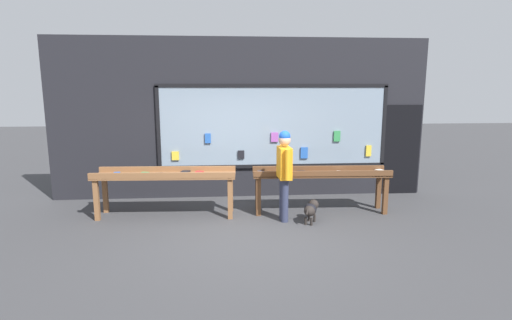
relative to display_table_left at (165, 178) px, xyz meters
name	(u,v)px	position (x,y,z in m)	size (l,w,h in m)	color
ground_plane	(247,231)	(1.54, -1.01, -0.75)	(40.00, 40.00, 0.00)	#38383A
shopfront_facade	(245,120)	(1.62, 1.38, 1.02)	(8.50, 0.29, 3.59)	black
display_table_left	(165,178)	(0.00, 0.00, 0.00)	(2.75, 0.77, 0.93)	brown
display_table_right	(321,177)	(3.08, 0.00, -0.03)	(2.75, 0.68, 0.90)	brown
person_browsing	(284,168)	(2.27, -0.47, 0.26)	(0.24, 0.67, 1.72)	#2D334C
small_dog	(311,209)	(2.75, -0.64, -0.49)	(0.38, 0.54, 0.40)	black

